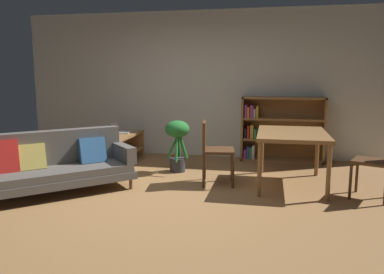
{
  "coord_description": "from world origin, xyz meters",
  "views": [
    {
      "loc": [
        1.34,
        -4.43,
        1.53
      ],
      "look_at": [
        0.32,
        0.52,
        0.71
      ],
      "focal_mm": 35.73,
      "sensor_mm": 36.0,
      "label": 1
    }
  ],
  "objects_px": {
    "dining_chair_near": "(213,148)",
    "dining_chair_far": "(379,159)",
    "open_laptop": "(120,131)",
    "dining_table": "(292,137)",
    "bookshelf": "(277,129)",
    "fabric_couch": "(49,164)",
    "media_console": "(121,151)",
    "potted_floor_plant": "(177,138)",
    "desk_speaker": "(114,131)"
  },
  "relations": [
    {
      "from": "dining_table",
      "to": "bookshelf",
      "type": "height_order",
      "value": "bookshelf"
    },
    {
      "from": "dining_chair_near",
      "to": "dining_chair_far",
      "type": "distance_m",
      "value": 2.11
    },
    {
      "from": "desk_speaker",
      "to": "dining_chair_far",
      "type": "height_order",
      "value": "dining_chair_far"
    },
    {
      "from": "potted_floor_plant",
      "to": "bookshelf",
      "type": "xyz_separation_m",
      "value": [
        1.56,
        1.16,
        0.03
      ]
    },
    {
      "from": "media_console",
      "to": "dining_chair_far",
      "type": "xyz_separation_m",
      "value": [
        3.79,
        -1.08,
        0.26
      ]
    },
    {
      "from": "dining_table",
      "to": "dining_chair_far",
      "type": "relative_size",
      "value": 1.45
    },
    {
      "from": "potted_floor_plant",
      "to": "dining_table",
      "type": "xyz_separation_m",
      "value": [
        1.73,
        -0.43,
        0.14
      ]
    },
    {
      "from": "bookshelf",
      "to": "fabric_couch",
      "type": "bearing_deg",
      "value": -138.51
    },
    {
      "from": "open_laptop",
      "to": "dining_chair_far",
      "type": "height_order",
      "value": "dining_chair_far"
    },
    {
      "from": "media_console",
      "to": "open_laptop",
      "type": "relative_size",
      "value": 2.63
    },
    {
      "from": "desk_speaker",
      "to": "dining_chair_near",
      "type": "relative_size",
      "value": 0.25
    },
    {
      "from": "open_laptop",
      "to": "potted_floor_plant",
      "type": "xyz_separation_m",
      "value": [
        1.16,
        -0.47,
        -0.02
      ]
    },
    {
      "from": "fabric_couch",
      "to": "dining_chair_near",
      "type": "height_order",
      "value": "dining_chair_near"
    },
    {
      "from": "dining_chair_near",
      "to": "dining_chair_far",
      "type": "height_order",
      "value": "dining_chair_far"
    },
    {
      "from": "fabric_couch",
      "to": "dining_chair_far",
      "type": "bearing_deg",
      "value": 7.85
    },
    {
      "from": "fabric_couch",
      "to": "open_laptop",
      "type": "relative_size",
      "value": 4.31
    },
    {
      "from": "potted_floor_plant",
      "to": "fabric_couch",
      "type": "bearing_deg",
      "value": -133.74
    },
    {
      "from": "media_console",
      "to": "dining_chair_far",
      "type": "height_order",
      "value": "dining_chair_far"
    },
    {
      "from": "dining_table",
      "to": "dining_chair_near",
      "type": "xyz_separation_m",
      "value": [
        -1.07,
        -0.14,
        -0.16
      ]
    },
    {
      "from": "potted_floor_plant",
      "to": "bookshelf",
      "type": "bearing_deg",
      "value": 36.63
    },
    {
      "from": "media_console",
      "to": "open_laptop",
      "type": "xyz_separation_m",
      "value": [
        -0.11,
        0.25,
        0.3
      ]
    },
    {
      "from": "dining_table",
      "to": "dining_chair_far",
      "type": "xyz_separation_m",
      "value": [
        1.01,
        -0.43,
        -0.16
      ]
    },
    {
      "from": "dining_chair_near",
      "to": "bookshelf",
      "type": "relative_size",
      "value": 0.62
    },
    {
      "from": "fabric_couch",
      "to": "dining_table",
      "type": "distance_m",
      "value": 3.27
    },
    {
      "from": "dining_chair_near",
      "to": "bookshelf",
      "type": "bearing_deg",
      "value": 62.56
    },
    {
      "from": "fabric_couch",
      "to": "media_console",
      "type": "height_order",
      "value": "fabric_couch"
    },
    {
      "from": "media_console",
      "to": "bookshelf",
      "type": "height_order",
      "value": "bookshelf"
    },
    {
      "from": "fabric_couch",
      "to": "media_console",
      "type": "xyz_separation_m",
      "value": [
        0.32,
        1.65,
        -0.12
      ]
    },
    {
      "from": "media_console",
      "to": "open_laptop",
      "type": "distance_m",
      "value": 0.4
    },
    {
      "from": "fabric_couch",
      "to": "media_console",
      "type": "relative_size",
      "value": 1.64
    },
    {
      "from": "potted_floor_plant",
      "to": "media_console",
      "type": "bearing_deg",
      "value": 168.09
    },
    {
      "from": "open_laptop",
      "to": "media_console",
      "type": "bearing_deg",
      "value": -65.47
    },
    {
      "from": "fabric_couch",
      "to": "potted_floor_plant",
      "type": "distance_m",
      "value": 1.98
    },
    {
      "from": "dining_chair_far",
      "to": "open_laptop",
      "type": "bearing_deg",
      "value": 161.21
    },
    {
      "from": "media_console",
      "to": "potted_floor_plant",
      "type": "relative_size",
      "value": 1.49
    },
    {
      "from": "media_console",
      "to": "dining_chair_far",
      "type": "bearing_deg",
      "value": -15.91
    },
    {
      "from": "desk_speaker",
      "to": "dining_chair_far",
      "type": "xyz_separation_m",
      "value": [
        3.76,
        -0.73,
        -0.13
      ]
    },
    {
      "from": "dining_table",
      "to": "desk_speaker",
      "type": "bearing_deg",
      "value": 173.72
    },
    {
      "from": "fabric_couch",
      "to": "dining_chair_far",
      "type": "relative_size",
      "value": 2.21
    },
    {
      "from": "open_laptop",
      "to": "potted_floor_plant",
      "type": "relative_size",
      "value": 0.57
    },
    {
      "from": "dining_chair_far",
      "to": "fabric_couch",
      "type": "bearing_deg",
      "value": -172.15
    },
    {
      "from": "potted_floor_plant",
      "to": "dining_table",
      "type": "bearing_deg",
      "value": -13.93
    },
    {
      "from": "media_console",
      "to": "dining_chair_near",
      "type": "height_order",
      "value": "dining_chair_near"
    },
    {
      "from": "dining_table",
      "to": "dining_chair_near",
      "type": "relative_size",
      "value": 1.48
    },
    {
      "from": "fabric_couch",
      "to": "media_console",
      "type": "bearing_deg",
      "value": 78.99
    },
    {
      "from": "desk_speaker",
      "to": "dining_table",
      "type": "relative_size",
      "value": 0.17
    },
    {
      "from": "potted_floor_plant",
      "to": "dining_chair_near",
      "type": "relative_size",
      "value": 0.92
    },
    {
      "from": "potted_floor_plant",
      "to": "dining_chair_far",
      "type": "relative_size",
      "value": 0.9
    },
    {
      "from": "dining_table",
      "to": "fabric_couch",
      "type": "bearing_deg",
      "value": -162.16
    },
    {
      "from": "dining_chair_near",
      "to": "bookshelf",
      "type": "distance_m",
      "value": 1.95
    }
  ]
}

